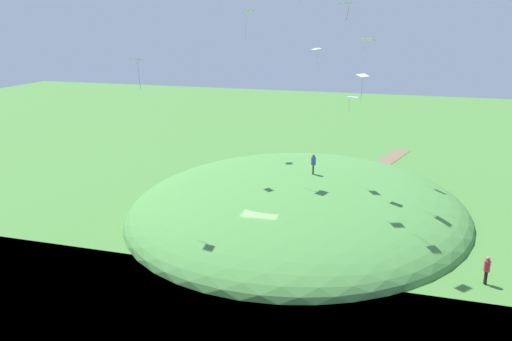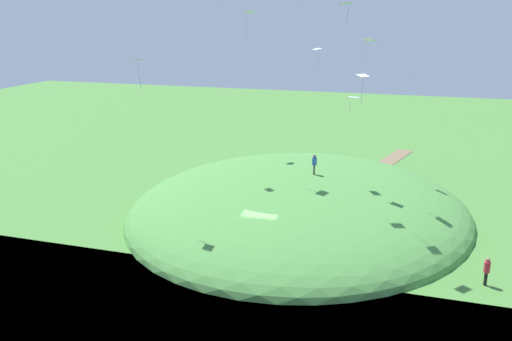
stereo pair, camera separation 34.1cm
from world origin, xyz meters
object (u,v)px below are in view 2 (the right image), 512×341
Objects in this scene: kite_7 at (137,62)px; kite_10 at (317,51)px; kite_0 at (353,98)px; kite_6 at (250,14)px; person_with_child at (314,162)px; kite_2 at (346,4)px; person_near_shore at (487,268)px; mooring_post at (296,272)px; kite_5 at (369,41)px; kite_9 at (363,78)px.

kite_10 reaches higher than kite_7.
kite_0 is 0.47× the size of kite_6.
kite_2 is (-7.48, -3.07, 12.27)m from person_with_child.
kite_2 is (2.81, 9.47, 15.11)m from person_near_shore.
mooring_post is at bearing 164.21° from kite_2.
person_near_shore is 1.08× the size of kite_5.
person_with_child reaches higher than person_near_shore.
kite_10 is (6.10, 4.23, 1.33)m from kite_9.
kite_7 reaches higher than kite_9.
kite_10 is at bearing 56.23° from kite_0.
kite_5 is (6.00, -0.93, -2.44)m from kite_2.
kite_9 reaches higher than person_near_shore.
kite_6 is 20.29m from mooring_post.
kite_10 is (10.24, 12.58, 11.83)m from person_near_shore.
person_with_child is 13.47m from mooring_post.
kite_7 is (-3.31, 12.78, -3.57)m from kite_2.
kite_6 is (-1.30, 5.13, 11.74)m from person_with_child.
kite_10 is 1.83× the size of mooring_post.
kite_7 is at bearing -44.26° from person_with_child.
mooring_post is at bearing -173.03° from kite_10.
kite_2 is at bearing -157.29° from kite_10.
person_with_child is 0.94× the size of person_near_shore.
kite_7 is (-9.31, 13.71, -1.13)m from kite_5.
kite_10 reaches higher than kite_0.
kite_5 reaches higher than kite_10.
person_with_child is 0.84× the size of kite_7.
person_near_shore is 25.07m from kite_7.
kite_0 is at bearing 14.58° from kite_9.
kite_10 reaches higher than mooring_post.
kite_7 is at bearing 124.16° from kite_5.
person_near_shore reaches higher than mooring_post.
kite_7 is 16.73m from mooring_post.
kite_2 is at bearing 20.06° from person_with_child.
kite_5 is 9.33m from kite_6.
kite_10 reaches higher than person_with_child.
kite_10 is 18.00m from mooring_post.
kite_9 reaches higher than person_with_child.
mooring_post is at bearing 167.80° from kite_5.
kite_0 is 10.28m from kite_6.
kite_2 reaches higher than mooring_post.
kite_6 is at bearing 53.00° from kite_2.
person_near_shore is (-10.29, -12.54, -2.85)m from person_with_child.
kite_2 reaches higher than kite_5.
kite_5 is at bearing -109.49° from kite_10.
kite_6 is 11.28m from kite_9.
kite_9 is 1.10× the size of kite_10.
kite_9 is (1.33, -1.13, -4.61)m from kite_2.
person_with_child is at bearing 55.29° from kite_0.
kite_10 reaches higher than kite_9.
kite_7 is (-9.49, 4.58, -3.04)m from kite_6.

